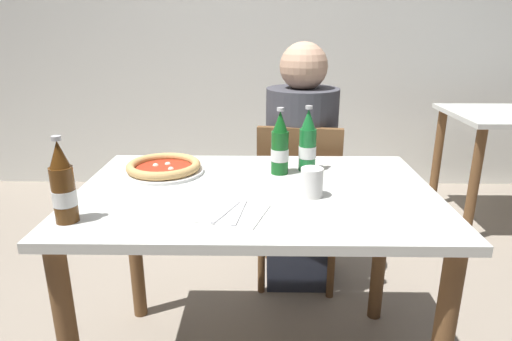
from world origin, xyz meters
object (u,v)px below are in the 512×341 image
object	(u,v)px
dining_table_background	(512,137)
beer_bottle_right	(63,187)
dining_table_main	(256,220)
beer_bottle_left	(308,144)
chair_behind_table	(299,197)
diner_seated	(300,174)
pizza_margherita_near	(164,168)
beer_bottle_center	(280,146)
napkin_with_cutlery	(233,213)
paper_cup	(312,182)

from	to	relation	value
dining_table_background	beer_bottle_right	bearing A→B (deg)	-142.42
dining_table_main	beer_bottle_left	xyz separation A→B (m)	(0.19, 0.21, 0.22)
chair_behind_table	diner_seated	size ratio (longest dim) A/B	0.70
chair_behind_table	dining_table_background	world-z (taller)	chair_behind_table
pizza_margherita_near	beer_bottle_center	bearing A→B (deg)	0.47
pizza_margherita_near	beer_bottle_center	xyz separation A→B (m)	(0.43, 0.00, 0.08)
chair_behind_table	napkin_with_cutlery	distance (m)	0.90
beer_bottle_left	napkin_with_cutlery	size ratio (longest dim) A/B	1.11
chair_behind_table	paper_cup	size ratio (longest dim) A/B	8.95
diner_seated	paper_cup	xyz separation A→B (m)	(-0.03, -0.72, 0.21)
diner_seated	pizza_margherita_near	bearing A→B (deg)	-138.40
dining_table_background	paper_cup	bearing A→B (deg)	-134.84
napkin_with_cutlery	paper_cup	xyz separation A→B (m)	(0.24, 0.14, 0.04)
diner_seated	paper_cup	size ratio (longest dim) A/B	12.73
pizza_margherita_near	beer_bottle_right	bearing A→B (deg)	-112.71
dining_table_main	beer_bottle_left	world-z (taller)	beer_bottle_left
chair_behind_table	napkin_with_cutlery	world-z (taller)	chair_behind_table
chair_behind_table	napkin_with_cutlery	xyz separation A→B (m)	(-0.26, -0.82, 0.27)
chair_behind_table	beer_bottle_center	size ratio (longest dim) A/B	3.44
pizza_margherita_near	paper_cup	world-z (taller)	paper_cup
chair_behind_table	beer_bottle_right	distance (m)	1.20
pizza_margherita_near	beer_bottle_left	world-z (taller)	beer_bottle_left
beer_bottle_right	paper_cup	distance (m)	0.74
chair_behind_table	paper_cup	distance (m)	0.74
beer_bottle_center	diner_seated	bearing A→B (deg)	75.95
dining_table_background	paper_cup	size ratio (longest dim) A/B	8.42
chair_behind_table	diner_seated	bearing A→B (deg)	-92.65
beer_bottle_center	pizza_margherita_near	bearing A→B (deg)	-179.53
chair_behind_table	beer_bottle_left	world-z (taller)	beer_bottle_left
dining_table_main	paper_cup	bearing A→B (deg)	-18.85
pizza_margherita_near	beer_bottle_center	world-z (taller)	beer_bottle_center
diner_seated	beer_bottle_right	size ratio (longest dim) A/B	4.89
dining_table_main	pizza_margherita_near	size ratio (longest dim) A/B	4.05
beer_bottle_left	beer_bottle_center	world-z (taller)	same
beer_bottle_center	beer_bottle_right	size ratio (longest dim) A/B	1.00
beer_bottle_center	dining_table_background	bearing A→B (deg)	38.43
napkin_with_cutlery	beer_bottle_right	bearing A→B (deg)	-172.90
chair_behind_table	napkin_with_cutlery	size ratio (longest dim) A/B	3.80
dining_table_main	beer_bottle_right	xyz separation A→B (m)	(-0.53, -0.26, 0.22)
dining_table_main	dining_table_background	distance (m)	2.15
dining_table_main	beer_bottle_right	size ratio (longest dim) A/B	4.86
dining_table_background	dining_table_main	bearing A→B (deg)	-139.41
diner_seated	beer_bottle_left	bearing A→B (deg)	-92.14
chair_behind_table	dining_table_background	size ratio (longest dim) A/B	1.06
dining_table_background	pizza_margherita_near	xyz separation A→B (m)	(-1.98, -1.23, 0.18)
beer_bottle_right	napkin_with_cutlery	bearing A→B (deg)	7.10
diner_seated	paper_cup	bearing A→B (deg)	-92.22
dining_table_background	pizza_margherita_near	world-z (taller)	pizza_margherita_near
diner_seated	napkin_with_cutlery	bearing A→B (deg)	-107.45
napkin_with_cutlery	pizza_margherita_near	bearing A→B (deg)	127.13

